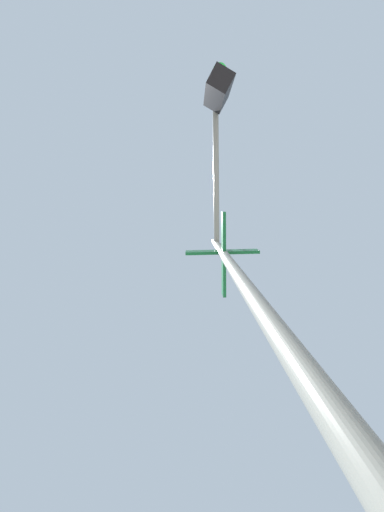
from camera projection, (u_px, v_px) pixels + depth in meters
The scene contains 1 object.
traffic_signal_near at pixel (228, 174), 3.14m from camera, with size 1.71×2.61×6.43m.
Camera 1 is at (-6.41, -6.80, 1.27)m, focal length 20.23 mm.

